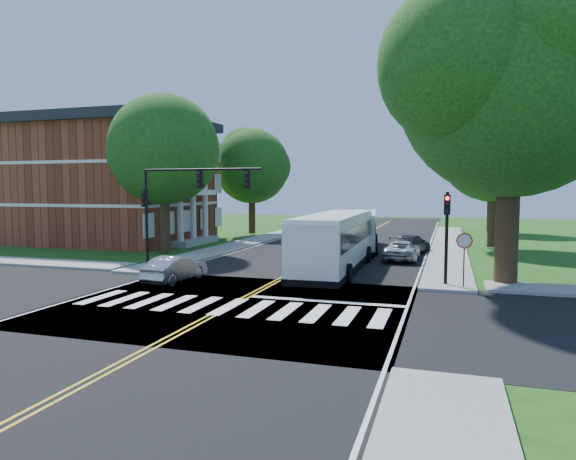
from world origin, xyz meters
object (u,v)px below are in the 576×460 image
at_px(dark_sedan, 411,244).
at_px(signal_ne, 447,225).
at_px(signal_nw, 182,195).
at_px(suv, 402,250).
at_px(bus_lead, 335,241).
at_px(hatchback, 175,269).
at_px(bus_follow, 360,230).

bearing_deg(dark_sedan, signal_ne, 114.40).
xyz_separation_m(signal_nw, dark_sedan, (11.52, 12.66, -3.69)).
relative_size(signal_ne, dark_sedan, 0.94).
bearing_deg(suv, bus_lead, 60.06).
distance_m(signal_nw, hatchback, 4.65).
bearing_deg(signal_ne, signal_nw, -179.95).
xyz_separation_m(signal_ne, hatchback, (-13.06, -2.63, -2.30)).
xyz_separation_m(signal_nw, suv, (11.23, 8.80, -3.72)).
bearing_deg(bus_lead, dark_sedan, -112.15).
xyz_separation_m(suv, dark_sedan, (0.28, 3.86, 0.03)).
bearing_deg(bus_follow, hatchback, 60.96).
bearing_deg(signal_nw, suv, 38.07).
bearing_deg(bus_follow, signal_ne, 106.92).
height_order(bus_follow, suv, bus_follow).
height_order(bus_lead, hatchback, bus_lead).
xyz_separation_m(signal_nw, signal_ne, (14.06, 0.01, -1.41)).
relative_size(signal_nw, bus_follow, 0.63).
height_order(signal_nw, signal_ne, signal_nw).
xyz_separation_m(signal_ne, bus_lead, (-6.08, 3.18, -1.24)).
distance_m(signal_ne, bus_follow, 15.65).
height_order(signal_ne, suv, signal_ne).
xyz_separation_m(bus_follow, suv, (3.67, -5.38, -0.88)).
xyz_separation_m(hatchback, dark_sedan, (10.52, 15.27, 0.03)).
xyz_separation_m(bus_lead, suv, (3.26, 5.60, -1.07)).
height_order(hatchback, suv, hatchback).
bearing_deg(signal_nw, hatchback, -69.15).
height_order(signal_nw, hatchback, signal_nw).
bearing_deg(bus_lead, bus_follow, -89.46).
relative_size(signal_nw, hatchback, 1.80).
distance_m(suv, dark_sedan, 3.87).
height_order(signal_nw, dark_sedan, signal_nw).
distance_m(signal_nw, suv, 14.75).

